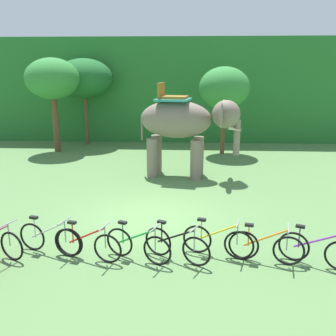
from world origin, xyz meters
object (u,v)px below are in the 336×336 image
at_px(bike_yellow, 218,241).
at_px(bike_orange, 266,247).
at_px(bike_red, 88,244).
at_px(tree_left, 224,88).
at_px(tree_center_left, 84,79).
at_px(bike_green, 138,245).
at_px(bike_white, 49,238).
at_px(bike_purple, 317,250).
at_px(elephant, 184,123).
at_px(tree_center_right, 52,79).
at_px(bike_black, 176,245).

xyz_separation_m(bike_yellow, bike_orange, (1.08, -0.24, 0.00)).
bearing_deg(bike_red, tree_left, 70.19).
distance_m(tree_center_left, bike_green, 14.62).
height_order(bike_white, bike_orange, same).
relative_size(tree_center_left, bike_purple, 3.09).
distance_m(bike_red, bike_orange, 4.09).
height_order(bike_white, bike_red, same).
height_order(elephant, bike_green, elephant).
bearing_deg(tree_center_right, bike_red, -67.77).
relative_size(bike_white, bike_purple, 1.05).
relative_size(tree_center_left, bike_orange, 2.91).
distance_m(bike_green, bike_black, 0.89).
bearing_deg(tree_center_right, bike_black, -59.43).
height_order(tree_center_left, bike_green, tree_center_left).
height_order(tree_left, bike_red, tree_left).
xyz_separation_m(bike_yellow, bike_purple, (2.19, -0.33, 0.00)).
distance_m(bike_red, bike_purple, 5.21).
relative_size(elephant, bike_yellow, 2.55).
height_order(tree_left, bike_green, tree_left).
bearing_deg(tree_left, bike_green, -104.51).
distance_m(bike_orange, bike_purple, 1.12).
distance_m(tree_center_right, bike_purple, 15.53).
distance_m(bike_red, bike_black, 2.05).
height_order(bike_black, bike_orange, same).
height_order(bike_green, bike_yellow, same).
bearing_deg(elephant, bike_black, -90.65).
bearing_deg(bike_yellow, tree_left, 84.40).
bearing_deg(bike_green, tree_left, 75.49).
height_order(tree_center_left, bike_red, tree_center_left).
bearing_deg(bike_orange, bike_purple, -4.80).
bearing_deg(bike_purple, bike_orange, 175.20).
height_order(tree_center_left, bike_black, tree_center_left).
relative_size(tree_center_left, bike_white, 2.94).
height_order(tree_center_left, bike_purple, tree_center_left).
distance_m(tree_center_right, bike_black, 13.68).
relative_size(tree_center_left, bike_green, 3.05).
xyz_separation_m(tree_left, bike_red, (-4.10, -11.39, -2.98)).
xyz_separation_m(bike_black, bike_purple, (3.16, -0.07, 0.00)).
distance_m(tree_center_right, bike_red, 12.85).
distance_m(tree_center_right, elephant, 8.25).
relative_size(bike_white, bike_red, 1.00).
bearing_deg(bike_white, bike_yellow, 1.09).
bearing_deg(tree_center_left, tree_center_right, -119.89).
xyz_separation_m(bike_green, bike_purple, (4.05, -0.02, 0.00)).
xyz_separation_m(tree_center_left, tree_left, (7.67, -2.04, -0.40)).
distance_m(bike_white, bike_orange, 5.10).
distance_m(tree_center_left, bike_purple, 16.40).
relative_size(tree_left, bike_black, 2.86).
relative_size(elephant, bike_black, 2.74).
bearing_deg(bike_orange, bike_black, -179.31).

